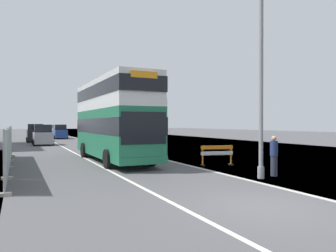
# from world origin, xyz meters

# --- Properties ---
(ground) EXTENTS (140.00, 280.00, 0.10)m
(ground) POSITION_xyz_m (0.56, 0.08, -0.05)
(ground) COLOR #4C4C4F
(double_decker_bus) EXTENTS (2.86, 10.61, 4.98)m
(double_decker_bus) POSITION_xyz_m (-0.88, 12.65, 2.65)
(double_decker_bus) COLOR #1E6B47
(double_decker_bus) RESTS_ON ground
(lamppost_foreground) EXTENTS (0.29, 0.70, 8.07)m
(lamppost_foreground) POSITION_xyz_m (3.02, 3.65, 3.80)
(lamppost_foreground) COLOR gray
(lamppost_foreground) RESTS_ON ground
(roadworks_barrier) EXTENTS (1.86, 0.84, 1.10)m
(roadworks_barrier) POSITION_xyz_m (3.70, 7.98, 0.70)
(roadworks_barrier) COLOR orange
(roadworks_barrier) RESTS_ON ground
(construction_site_fence) EXTENTS (0.44, 13.80, 2.15)m
(construction_site_fence) POSITION_xyz_m (-6.70, 11.31, 1.03)
(construction_site_fence) COLOR #A8AAAD
(construction_site_fence) RESTS_ON ground
(car_oncoming_near) EXTENTS (2.05, 4.35, 2.20)m
(car_oncoming_near) POSITION_xyz_m (-3.81, 30.36, 1.02)
(car_oncoming_near) COLOR gray
(car_oncoming_near) RESTS_ON ground
(car_receding_mid) EXTENTS (2.07, 4.05, 2.27)m
(car_receding_mid) POSITION_xyz_m (-4.27, 36.72, 1.07)
(car_receding_mid) COLOR black
(car_receding_mid) RESTS_ON ground
(car_receding_far) EXTENTS (1.98, 4.43, 2.16)m
(car_receding_far) POSITION_xyz_m (-0.43, 44.38, 1.01)
(car_receding_far) COLOR navy
(car_receding_far) RESTS_ON ground
(car_far_side) EXTENTS (2.06, 3.80, 2.09)m
(car_far_side) POSITION_xyz_m (-0.04, 51.40, 0.99)
(car_far_side) COLOR silver
(car_far_side) RESTS_ON ground
(pedestrian_at_kerb) EXTENTS (0.34, 0.34, 1.78)m
(pedestrian_at_kerb) POSITION_xyz_m (3.98, 3.90, 0.90)
(pedestrian_at_kerb) COLOR #2D3342
(pedestrian_at_kerb) RESTS_ON ground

